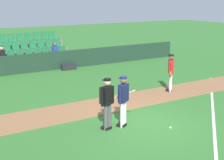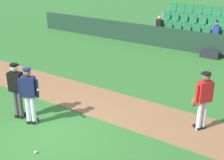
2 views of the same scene
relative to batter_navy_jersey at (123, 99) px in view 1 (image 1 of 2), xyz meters
The scene contains 10 objects.
ground_plane 1.18m from the batter_navy_jersey, 17.39° to the right, with size 80.00×80.00×0.00m, color #33702D.
infield_dirt_path 2.58m from the batter_navy_jersey, 74.25° to the left, with size 28.00×1.97×0.03m, color #936642.
foul_line_chalk 3.84m from the batter_navy_jersey, 10.91° to the right, with size 12.00×0.10×0.01m, color white.
dugout_fence 9.95m from the batter_navy_jersey, 86.25° to the left, with size 20.00×0.16×1.11m, color #1E3828.
stadium_bleachers 11.82m from the batter_navy_jersey, 86.86° to the left, with size 5.00×2.95×2.05m.
batter_navy_jersey is the anchor object (origin of this frame).
umpire_home_plate 0.61m from the batter_navy_jersey, behind, with size 0.57×0.38×1.76m.
runner_red_jersey 4.95m from the batter_navy_jersey, 30.29° to the left, with size 0.51×0.56×1.76m.
baseball 1.86m from the batter_navy_jersey, 39.30° to the right, with size 0.07×0.07×0.07m, color white.
equipment_bag 9.78m from the batter_navy_jersey, 76.52° to the left, with size 0.90×0.36×0.36m, color #232328.
Camera 1 is at (-6.70, -8.92, 4.34)m, focal length 54.43 mm.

